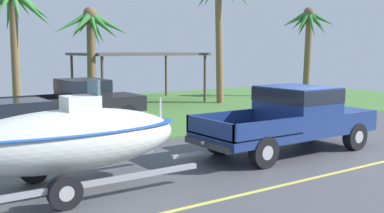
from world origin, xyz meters
The scene contains 10 objects.
ground centered at (0.00, 8.38, -0.01)m, with size 36.00×22.00×0.11m.
pickup_truck_towing centered at (-0.75, 0.42, 1.04)m, with size 5.75×2.07×1.87m.
boat_on_trailer centered at (-7.42, 0.42, 1.09)m, with size 6.06×2.25×2.31m.
parked_pickup_background centered at (-4.18, 8.15, 1.01)m, with size 5.46×2.09×1.79m.
parked_sedan_near centered at (-7.42, 5.78, 0.67)m, with size 4.68×1.82×1.38m.
carport_awning centered at (1.21, 13.70, 2.61)m, with size 6.51×4.59×2.74m.
palm_tree_near_left centered at (-5.77, 11.16, 4.32)m, with size 3.04×3.34×5.63m.
palm_tree_near_right centered at (4.59, 10.87, 5.40)m, with size 3.22×3.20×7.12m.
palm_tree_mid centered at (-2.19, 11.85, 3.63)m, with size 3.85×2.65×4.89m.
palm_tree_far_left centered at (11.21, 10.63, 4.05)m, with size 3.30×2.55×5.46m.
Camera 1 is at (-10.59, -8.64, 2.93)m, focal length 42.95 mm.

